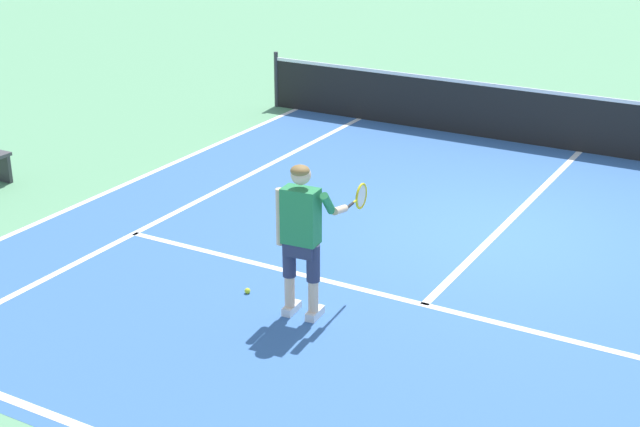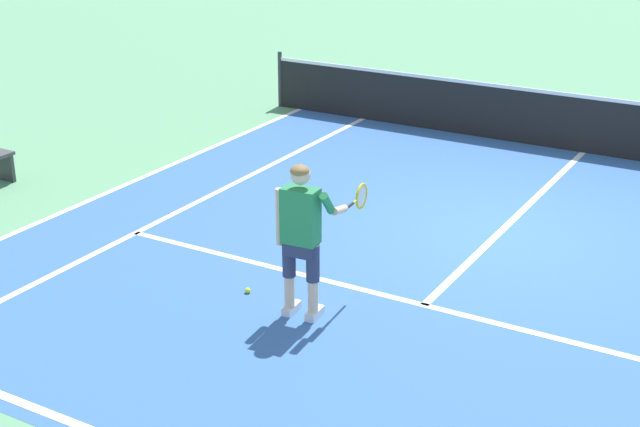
{
  "view_description": "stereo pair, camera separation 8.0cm",
  "coord_description": "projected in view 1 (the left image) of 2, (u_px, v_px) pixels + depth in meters",
  "views": [
    {
      "loc": [
        3.52,
        -10.83,
        4.67
      ],
      "look_at": [
        -1.04,
        -2.83,
        1.05
      ],
      "focal_mm": 52.01,
      "sensor_mm": 36.0,
      "label": 1
    },
    {
      "loc": [
        3.59,
        -10.79,
        4.67
      ],
      "look_at": [
        -1.04,
        -2.83,
        1.05
      ],
      "focal_mm": 52.01,
      "sensor_mm": 36.0,
      "label": 2
    }
  ],
  "objects": [
    {
      "name": "tennis_ball_near_feet",
      "position": [
        247.0,
        291.0,
        10.45
      ],
      "size": [
        0.07,
        0.07,
        0.07
      ],
      "primitive_type": "sphere",
      "color": "#CCE02D",
      "rests_on": "ground"
    },
    {
      "name": "tennis_net",
      "position": [
        583.0,
        123.0,
        15.19
      ],
      "size": [
        11.96,
        0.08,
        1.07
      ],
      "color": "#333338",
      "rests_on": "ground"
    },
    {
      "name": "ground_plane",
      "position": [
        496.0,
        234.0,
        12.08
      ],
      "size": [
        80.0,
        80.0,
        0.0
      ],
      "primitive_type": "plane",
      "color": "#609E70"
    },
    {
      "name": "line_service",
      "position": [
        424.0,
        305.0,
        10.19
      ],
      "size": [
        8.23,
        0.1,
        0.01
      ],
      "primitive_type": "cube",
      "color": "white",
      "rests_on": "ground"
    },
    {
      "name": "tennis_player",
      "position": [
        303.0,
        230.0,
        9.61
      ],
      "size": [
        0.62,
        1.15,
        1.71
      ],
      "color": "white",
      "rests_on": "ground"
    },
    {
      "name": "line_singles_left",
      "position": [
        198.0,
        201.0,
        13.22
      ],
      "size": [
        0.1,
        10.01,
        0.01
      ],
      "primitive_type": "cube",
      "color": "white",
      "rests_on": "ground"
    },
    {
      "name": "line_doubles_left",
      "position": [
        124.0,
        185.0,
        13.85
      ],
      "size": [
        0.1,
        10.01,
        0.01
      ],
      "primitive_type": "cube",
      "color": "white",
      "rests_on": "ground"
    },
    {
      "name": "line_centre_service",
      "position": [
        518.0,
        213.0,
        12.78
      ],
      "size": [
        0.1,
        6.4,
        0.01
      ],
      "primitive_type": "cube",
      "color": "white",
      "rests_on": "ground"
    },
    {
      "name": "court_inner_surface",
      "position": [
        470.0,
        259.0,
        11.32
      ],
      "size": [
        10.98,
        10.41,
        0.0
      ],
      "primitive_type": "cube",
      "color": "#3866A8",
      "rests_on": "ground"
    }
  ]
}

